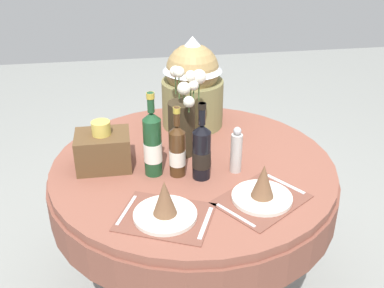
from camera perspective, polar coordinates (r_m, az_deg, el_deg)
ground at (r=2.55m, az=0.11°, el=-17.40°), size 8.00×8.00×0.00m
dining_table at (r=2.14m, az=0.13°, el=-5.50°), size 1.30×1.30×0.77m
place_setting_left at (r=1.71m, az=-3.38°, el=-7.85°), size 0.42×0.37×0.16m
place_setting_right at (r=1.82m, az=8.77°, el=-5.68°), size 0.43×0.41×0.16m
flower_vase at (r=2.07m, az=-1.13°, el=3.24°), size 0.18×0.27×0.41m
wine_bottle_left at (r=1.93m, az=-1.84°, el=-0.78°), size 0.07×0.07×0.31m
wine_bottle_centre at (r=1.93m, az=-4.93°, el=0.04°), size 0.08×0.08×0.37m
wine_bottle_right at (r=1.91m, az=1.20°, el=-0.89°), size 0.08×0.08×0.34m
pepper_mill at (r=1.97m, az=5.53°, el=-0.90°), size 0.05×0.05×0.21m
gift_tub_back_centre at (r=2.33m, az=0.06°, el=8.00°), size 0.32×0.32×0.47m
woven_basket_side_left at (r=2.04m, az=-10.98°, el=-0.66°), size 0.24×0.18×0.22m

